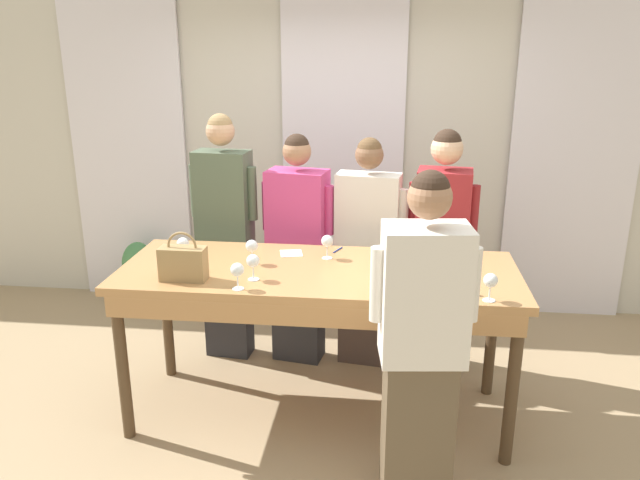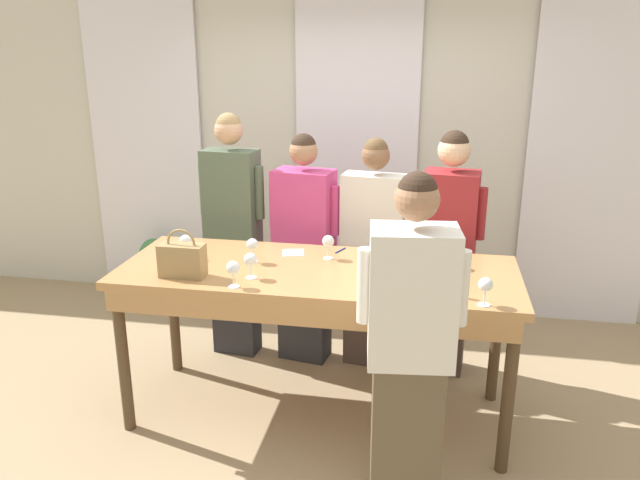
# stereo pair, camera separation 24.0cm
# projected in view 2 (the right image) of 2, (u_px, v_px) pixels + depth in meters

# --- Properties ---
(ground_plane) EXTENTS (18.00, 18.00, 0.00)m
(ground_plane) POSITION_uv_depth(u_px,v_px,m) (318.00, 412.00, 4.00)
(ground_plane) COLOR tan
(wall_back) EXTENTS (12.00, 0.06, 2.80)m
(wall_back) POSITION_uv_depth(u_px,v_px,m) (357.00, 149.00, 5.30)
(wall_back) COLOR beige
(wall_back) RESTS_ON ground_plane
(curtain_panel_left) EXTENTS (1.02, 0.03, 2.69)m
(curtain_panel_left) POSITION_uv_depth(u_px,v_px,m) (147.00, 150.00, 5.58)
(curtain_panel_left) COLOR white
(curtain_panel_left) RESTS_ON ground_plane
(curtain_panel_center) EXTENTS (1.02, 0.03, 2.69)m
(curtain_panel_center) POSITION_uv_depth(u_px,v_px,m) (356.00, 156.00, 5.26)
(curtain_panel_center) COLOR white
(curtain_panel_center) RESTS_ON ground_plane
(curtain_panel_right) EXTENTS (1.02, 0.03, 2.69)m
(curtain_panel_right) POSITION_uv_depth(u_px,v_px,m) (592.00, 164.00, 4.94)
(curtain_panel_right) COLOR white
(curtain_panel_right) RESTS_ON ground_plane
(tasting_bar) EXTENTS (2.36, 0.89, 0.98)m
(tasting_bar) POSITION_uv_depth(u_px,v_px,m) (316.00, 286.00, 3.70)
(tasting_bar) COLOR #B27F4C
(tasting_bar) RESTS_ON ground_plane
(wine_bottle) EXTENTS (0.07, 0.07, 0.30)m
(wine_bottle) POSITION_uv_depth(u_px,v_px,m) (422.00, 271.00, 3.34)
(wine_bottle) COLOR black
(wine_bottle) RESTS_ON tasting_bar
(handbag) EXTENTS (0.26, 0.12, 0.28)m
(handbag) POSITION_uv_depth(u_px,v_px,m) (182.00, 259.00, 3.54)
(handbag) COLOR #997A4C
(handbag) RESTS_ON tasting_bar
(wine_glass_front_left) EXTENTS (0.07, 0.07, 0.15)m
(wine_glass_front_left) POSITION_uv_depth(u_px,v_px,m) (427.00, 250.00, 3.70)
(wine_glass_front_left) COLOR white
(wine_glass_front_left) RESTS_ON tasting_bar
(wine_glass_front_mid) EXTENTS (0.07, 0.07, 0.15)m
(wine_glass_front_mid) POSITION_uv_depth(u_px,v_px,m) (448.00, 250.00, 3.69)
(wine_glass_front_mid) COLOR white
(wine_glass_front_mid) RESTS_ON tasting_bar
(wine_glass_front_right) EXTENTS (0.07, 0.07, 0.15)m
(wine_glass_front_right) POSITION_uv_depth(u_px,v_px,m) (328.00, 242.00, 3.84)
(wine_glass_front_right) COLOR white
(wine_glass_front_right) RESTS_ON tasting_bar
(wine_glass_center_left) EXTENTS (0.07, 0.07, 0.15)m
(wine_glass_center_left) POSITION_uv_depth(u_px,v_px,m) (186.00, 242.00, 3.84)
(wine_glass_center_left) COLOR white
(wine_glass_center_left) RESTS_ON tasting_bar
(wine_glass_center_mid) EXTENTS (0.07, 0.07, 0.15)m
(wine_glass_center_mid) POSITION_uv_depth(u_px,v_px,m) (380.00, 254.00, 3.62)
(wine_glass_center_mid) COLOR white
(wine_glass_center_mid) RESTS_ON tasting_bar
(wine_glass_center_right) EXTENTS (0.07, 0.07, 0.15)m
(wine_glass_center_right) POSITION_uv_depth(u_px,v_px,m) (382.00, 270.00, 3.37)
(wine_glass_center_right) COLOR white
(wine_glass_center_right) RESTS_ON tasting_bar
(wine_glass_back_left) EXTENTS (0.07, 0.07, 0.15)m
(wine_glass_back_left) POSITION_uv_depth(u_px,v_px,m) (250.00, 260.00, 3.52)
(wine_glass_back_left) COLOR white
(wine_glass_back_left) RESTS_ON tasting_bar
(wine_glass_back_mid) EXTENTS (0.07, 0.07, 0.15)m
(wine_glass_back_mid) POSITION_uv_depth(u_px,v_px,m) (233.00, 268.00, 3.39)
(wine_glass_back_mid) COLOR white
(wine_glass_back_mid) RESTS_ON tasting_bar
(wine_glass_back_right) EXTENTS (0.07, 0.07, 0.15)m
(wine_glass_back_right) POSITION_uv_depth(u_px,v_px,m) (486.00, 285.00, 3.15)
(wine_glass_back_right) COLOR white
(wine_glass_back_right) RESTS_ON tasting_bar
(wine_glass_near_host) EXTENTS (0.07, 0.07, 0.15)m
(wine_glass_near_host) POSITION_uv_depth(u_px,v_px,m) (406.00, 271.00, 3.36)
(wine_glass_near_host) COLOR white
(wine_glass_near_host) RESTS_ON tasting_bar
(wine_glass_by_bottle) EXTENTS (0.07, 0.07, 0.15)m
(wine_glass_by_bottle) POSITION_uv_depth(u_px,v_px,m) (252.00, 245.00, 3.77)
(wine_glass_by_bottle) COLOR white
(wine_glass_by_bottle) RESTS_ON tasting_bar
(napkin) EXTENTS (0.17, 0.17, 0.00)m
(napkin) POSITION_uv_depth(u_px,v_px,m) (293.00, 253.00, 3.97)
(napkin) COLOR white
(napkin) RESTS_ON tasting_bar
(pen) EXTENTS (0.05, 0.12, 0.01)m
(pen) POSITION_uv_depth(u_px,v_px,m) (340.00, 250.00, 4.01)
(pen) COLOR #193399
(pen) RESTS_ON tasting_bar
(guest_olive_jacket) EXTENTS (0.50, 0.25, 1.81)m
(guest_olive_jacket) POSITION_uv_depth(u_px,v_px,m) (233.00, 233.00, 4.53)
(guest_olive_jacket) COLOR #28282D
(guest_olive_jacket) RESTS_ON ground_plane
(guest_pink_top) EXTENTS (0.53, 0.32, 1.68)m
(guest_pink_top) POSITION_uv_depth(u_px,v_px,m) (304.00, 249.00, 4.46)
(guest_pink_top) COLOR #28282D
(guest_pink_top) RESTS_ON ground_plane
(guest_cream_sweater) EXTENTS (0.55, 0.27, 1.66)m
(guest_cream_sweater) POSITION_uv_depth(u_px,v_px,m) (373.00, 253.00, 4.38)
(guest_cream_sweater) COLOR #473833
(guest_cream_sweater) RESTS_ON ground_plane
(guest_striped_shirt) EXTENTS (0.48, 0.31, 1.72)m
(guest_striped_shirt) POSITION_uv_depth(u_px,v_px,m) (447.00, 252.00, 4.28)
(guest_striped_shirt) COLOR #473833
(guest_striped_shirt) RESTS_ON ground_plane
(host_pouring) EXTENTS (0.51, 0.31, 1.74)m
(host_pouring) POSITION_uv_depth(u_px,v_px,m) (410.00, 349.00, 2.94)
(host_pouring) COLOR brown
(host_pouring) RESTS_ON ground_plane
(potted_plant) EXTENTS (0.28, 0.28, 0.59)m
(potted_plant) POSITION_uv_depth(u_px,v_px,m) (155.00, 267.00, 5.63)
(potted_plant) COLOR #935B3D
(potted_plant) RESTS_ON ground_plane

